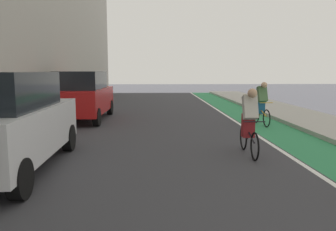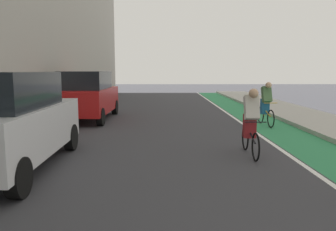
{
  "view_description": "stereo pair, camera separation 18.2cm",
  "coord_description": "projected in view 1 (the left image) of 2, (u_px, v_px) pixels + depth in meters",
  "views": [
    {
      "loc": [
        -0.4,
        3.84,
        2.0
      ],
      "look_at": [
        -0.16,
        10.75,
        1.06
      ],
      "focal_mm": 35.15,
      "sensor_mm": 36.0,
      "label": 1
    },
    {
      "loc": [
        -0.22,
        3.84,
        2.0
      ],
      "look_at": [
        -0.16,
        10.75,
        1.06
      ],
      "focal_mm": 35.15,
      "sensor_mm": 36.0,
      "label": 2
    }
  ],
  "objects": [
    {
      "name": "ground_plane",
      "position": [
        169.0,
        135.0,
        10.3
      ],
      "size": [
        79.02,
        79.02,
        0.0
      ],
      "primitive_type": "plane",
      "color": "#38383D"
    },
    {
      "name": "parked_suv_red",
      "position": [
        83.0,
        95.0,
        13.36
      ],
      "size": [
        1.92,
        4.31,
        1.98
      ],
      "color": "red",
      "rests_on": "ground"
    },
    {
      "name": "lane_divider_stripe",
      "position": [
        240.0,
        124.0,
        12.38
      ],
      "size": [
        0.12,
        35.92,
        0.0
      ],
      "primitive_type": "cube",
      "color": "white",
      "rests_on": "ground"
    },
    {
      "name": "parked_suv_white",
      "position": [
        5.0,
        121.0,
        6.49
      ],
      "size": [
        1.95,
        4.33,
        1.98
      ],
      "color": "silver",
      "rests_on": "ground"
    },
    {
      "name": "bike_lane_paint",
      "position": [
        264.0,
        124.0,
        12.41
      ],
      "size": [
        1.6,
        35.92,
        0.0
      ],
      "primitive_type": "cube",
      "color": "#2D8451",
      "rests_on": "ground"
    },
    {
      "name": "sidewalk_right",
      "position": [
        319.0,
        122.0,
        12.47
      ],
      "size": [
        2.64,
        35.92,
        0.14
      ],
      "primitive_type": "cube",
      "color": "#A8A59E",
      "rests_on": "ground"
    },
    {
      "name": "cyclist_far",
      "position": [
        261.0,
        103.0,
        12.17
      ],
      "size": [
        0.48,
        1.69,
        1.6
      ],
      "color": "black",
      "rests_on": "ground"
    },
    {
      "name": "cyclist_trailing",
      "position": [
        249.0,
        120.0,
        7.81
      ],
      "size": [
        0.48,
        1.7,
        1.6
      ],
      "color": "black",
      "rests_on": "ground"
    }
  ]
}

